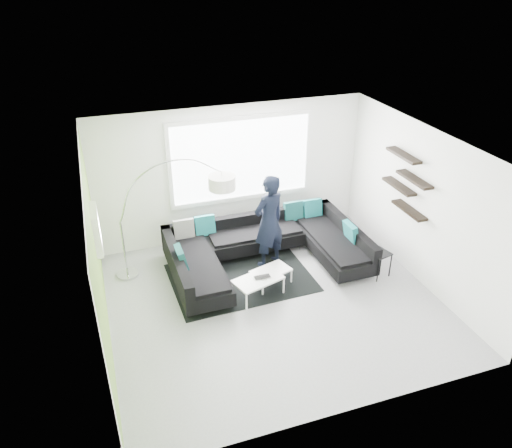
{
  "coord_description": "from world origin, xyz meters",
  "views": [
    {
      "loc": [
        -2.52,
        -6.46,
        5.29
      ],
      "look_at": [
        -0.02,
        0.9,
        1.07
      ],
      "focal_mm": 35.0,
      "sensor_mm": 36.0,
      "label": 1
    }
  ],
  "objects_px": {
    "person": "(269,222)",
    "laptop": "(263,278)",
    "arc_lamp": "(120,222)",
    "coffee_table": "(265,281)",
    "sectional_sofa": "(267,252)",
    "side_table": "(378,264)"
  },
  "relations": [
    {
      "from": "arc_lamp",
      "to": "person",
      "type": "height_order",
      "value": "arc_lamp"
    },
    {
      "from": "coffee_table",
      "to": "side_table",
      "type": "relative_size",
      "value": 2.22
    },
    {
      "from": "side_table",
      "to": "coffee_table",
      "type": "bearing_deg",
      "value": 173.86
    },
    {
      "from": "laptop",
      "to": "sectional_sofa",
      "type": "bearing_deg",
      "value": 66.22
    },
    {
      "from": "person",
      "to": "laptop",
      "type": "xyz_separation_m",
      "value": [
        -0.44,
        -0.93,
        -0.56
      ]
    },
    {
      "from": "person",
      "to": "side_table",
      "type": "bearing_deg",
      "value": 130.19
    },
    {
      "from": "coffee_table",
      "to": "person",
      "type": "bearing_deg",
      "value": 48.22
    },
    {
      "from": "arc_lamp",
      "to": "coffee_table",
      "type": "bearing_deg",
      "value": -16.04
    },
    {
      "from": "person",
      "to": "arc_lamp",
      "type": "bearing_deg",
      "value": -30.71
    },
    {
      "from": "side_table",
      "to": "laptop",
      "type": "bearing_deg",
      "value": 177.94
    },
    {
      "from": "coffee_table",
      "to": "arc_lamp",
      "type": "height_order",
      "value": "arc_lamp"
    },
    {
      "from": "arc_lamp",
      "to": "laptop",
      "type": "relative_size",
      "value": 7.96
    },
    {
      "from": "sectional_sofa",
      "to": "coffee_table",
      "type": "relative_size",
      "value": 3.33
    },
    {
      "from": "coffee_table",
      "to": "laptop",
      "type": "height_order",
      "value": "laptop"
    },
    {
      "from": "sectional_sofa",
      "to": "laptop",
      "type": "height_order",
      "value": "sectional_sofa"
    },
    {
      "from": "coffee_table",
      "to": "person",
      "type": "relative_size",
      "value": 0.59
    },
    {
      "from": "sectional_sofa",
      "to": "laptop",
      "type": "distance_m",
      "value": 0.91
    },
    {
      "from": "sectional_sofa",
      "to": "laptop",
      "type": "relative_size",
      "value": 12.83
    },
    {
      "from": "side_table",
      "to": "person",
      "type": "xyz_separation_m",
      "value": [
        -1.79,
        1.01,
        0.68
      ]
    },
    {
      "from": "person",
      "to": "laptop",
      "type": "distance_m",
      "value": 1.17
    },
    {
      "from": "side_table",
      "to": "person",
      "type": "relative_size",
      "value": 0.26
    },
    {
      "from": "sectional_sofa",
      "to": "coffee_table",
      "type": "distance_m",
      "value": 0.76
    }
  ]
}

